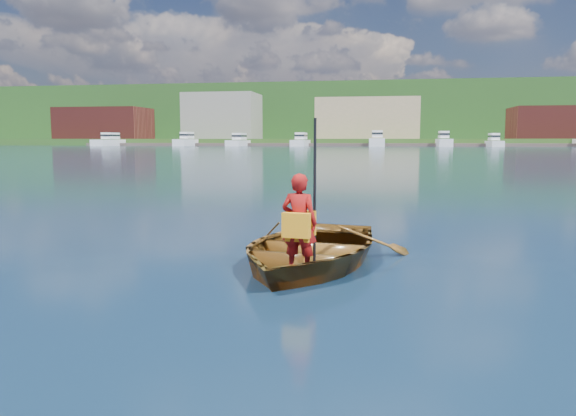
% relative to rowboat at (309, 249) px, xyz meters
% --- Properties ---
extents(ground, '(600.00, 600.00, 0.00)m').
position_rel_rowboat_xyz_m(ground, '(0.63, -0.82, -0.22)').
color(ground, '#162C46').
rests_on(ground, ground).
extents(rowboat, '(3.08, 3.91, 0.74)m').
position_rel_rowboat_xyz_m(rowboat, '(0.00, 0.00, 0.00)').
color(rowboat, brown).
rests_on(rowboat, ground).
extents(child_paddler, '(0.49, 0.38, 1.88)m').
position_rel_rowboat_xyz_m(child_paddler, '(0.01, -0.91, 0.49)').
color(child_paddler, '#9E1211').
rests_on(child_paddler, ground).
extents(shoreline, '(400.00, 140.00, 22.00)m').
position_rel_rowboat_xyz_m(shoreline, '(0.63, 235.79, 10.10)').
color(shoreline, '#3A5823').
rests_on(shoreline, ground).
extents(dock, '(160.00, 4.20, 0.80)m').
position_rel_rowboat_xyz_m(dock, '(-5.31, 147.18, 0.18)').
color(dock, brown).
rests_on(dock, ground).
extents(waterfront_buildings, '(202.00, 16.00, 14.00)m').
position_rel_rowboat_xyz_m(waterfront_buildings, '(-7.11, 164.18, 7.53)').
color(waterfront_buildings, maroon).
rests_on(waterfront_buildings, ground).
extents(marina_yachts, '(146.44, 13.93, 4.40)m').
position_rel_rowboat_xyz_m(marina_yachts, '(-5.68, 142.52, 1.16)').
color(marina_yachts, white).
rests_on(marina_yachts, ground).
extents(hillside_trees, '(293.04, 77.13, 25.04)m').
position_rel_rowboat_xyz_m(hillside_trees, '(72.35, 248.61, 20.50)').
color(hillside_trees, '#382314').
rests_on(hillside_trees, ground).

